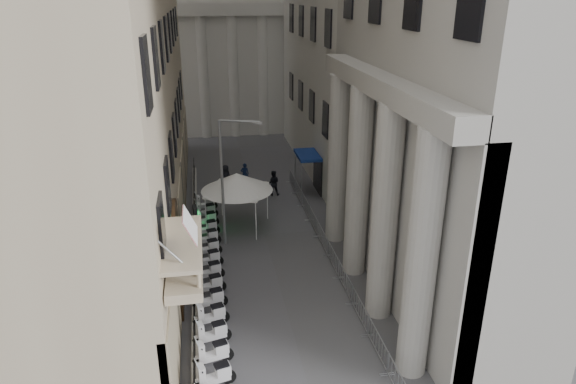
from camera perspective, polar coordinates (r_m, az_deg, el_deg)
The scene contains 30 objects.
iron_fence at distance 31.11m, azimuth -10.27°, elevation -6.21°, with size 0.30×28.00×1.40m, color black, non-canonical shape.
blue_awning at distance 39.12m, azimuth 2.14°, elevation 0.06°, with size 1.60×3.00×3.00m, color navy, non-canonical shape.
scooter_3 at distance 22.39m, azimuth -8.23°, elevation -18.39°, with size 0.56×1.40×1.50m, color silver, non-canonical shape.
scooter_4 at distance 23.43m, azimuth -8.35°, elevation -16.32°, with size 0.56×1.40×1.50m, color silver, non-canonical shape.
scooter_5 at distance 24.50m, azimuth -8.46°, elevation -14.43°, with size 0.56×1.40×1.50m, color silver, non-canonical shape.
scooter_6 at distance 25.59m, azimuth -8.56°, elevation -12.69°, with size 0.56×1.40×1.50m, color silver, non-canonical shape.
scooter_7 at distance 26.71m, azimuth -8.65°, elevation -11.10°, with size 0.56×1.40×1.50m, color silver, non-canonical shape.
scooter_8 at distance 27.84m, azimuth -8.73°, elevation -9.64°, with size 0.56×1.40×1.50m, color silver, non-canonical shape.
scooter_9 at distance 28.99m, azimuth -8.80°, elevation -8.30°, with size 0.56×1.40×1.50m, color silver, non-canonical shape.
scooter_10 at distance 30.16m, azimuth -8.87°, elevation -7.05°, with size 0.56×1.40×1.50m, color silver, non-canonical shape.
scooter_11 at distance 31.34m, azimuth -8.93°, elevation -5.90°, with size 0.56×1.40×1.50m, color silver, non-canonical shape.
scooter_12 at distance 32.53m, azimuth -8.99°, elevation -4.84°, with size 0.56×1.40×1.50m, color silver, non-canonical shape.
scooter_13 at distance 33.73m, azimuth -9.04°, elevation -3.84°, with size 0.56×1.40×1.50m, color silver, non-canonical shape.
scooter_14 at distance 34.94m, azimuth -9.09°, elevation -2.92°, with size 0.56×1.40×1.50m, color silver, non-canonical shape.
scooter_15 at distance 36.16m, azimuth -9.14°, elevation -2.06°, with size 0.56×1.40×1.50m, color silver, non-canonical shape.
barrier_1 at distance 22.95m, azimuth 9.84°, elevation -17.35°, with size 0.60×2.40×1.10m, color #95979C, non-canonical shape.
barrier_2 at distance 24.83m, azimuth 7.92°, elevation -13.85°, with size 0.60×2.40×1.10m, color #95979C, non-canonical shape.
barrier_3 at distance 26.81m, azimuth 6.32°, elevation -10.84°, with size 0.60×2.40×1.10m, color #95979C, non-canonical shape.
barrier_4 at distance 28.87m, azimuth 4.97°, elevation -8.24°, with size 0.60×2.40×1.10m, color #95979C, non-canonical shape.
barrier_5 at distance 30.99m, azimuth 3.82°, elevation -5.99°, with size 0.60×2.40×1.10m, color #95979C, non-canonical shape.
barrier_6 at distance 33.17m, azimuth 2.83°, elevation -4.04°, with size 0.60×2.40×1.10m, color #95979C, non-canonical shape.
barrier_7 at distance 35.39m, azimuth 1.96°, elevation -2.32°, with size 0.60×2.40×1.10m, color #95979C, non-canonical shape.
barrier_8 at distance 37.65m, azimuth 1.20°, elevation -0.81°, with size 0.60×2.40×1.10m, color #95979C, non-canonical shape.
barrier_9 at distance 39.93m, azimuth 0.52°, elevation 0.53°, with size 0.60×2.40×1.10m, color #95979C, non-canonical shape.
security_tent at distance 32.87m, azimuth -6.58°, elevation 1.42°, with size 4.53×4.53×3.68m.
street_lamp at distance 29.56m, azimuth -6.85°, elevation 2.09°, with size 2.41×0.94×7.66m.
info_kiosk at distance 32.87m, azimuth -10.20°, elevation -2.96°, with size 0.34×0.83×1.71m.
pedestrian_a at distance 40.31m, azimuth -4.82°, elevation 2.00°, with size 0.64×0.42×1.76m, color #0D1734.
pedestrian_b at distance 38.12m, azimuth -1.65°, elevation 1.02°, with size 0.93×0.72×1.91m, color black.
pedestrian_c at distance 39.95m, azimuth -6.92°, elevation 1.75°, with size 0.88×0.57×1.80m, color black.
Camera 1 is at (-3.44, -9.62, 14.27)m, focal length 32.00 mm.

